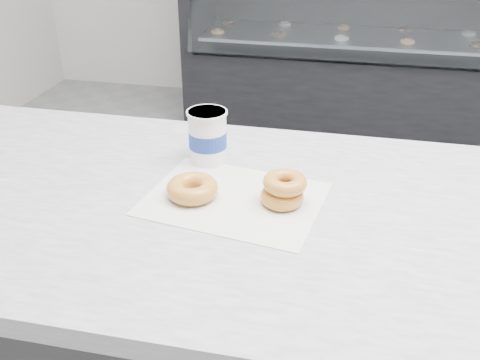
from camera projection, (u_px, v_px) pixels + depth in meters
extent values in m
plane|color=gray|center=(356.00, 340.00, 1.94)|extent=(5.00, 5.00, 0.00)
cube|color=silver|center=(398.00, 231.00, 1.00)|extent=(3.06, 0.76, 0.04)
cube|color=black|center=(368.00, 87.00, 3.62)|extent=(2.40, 0.70, 0.50)
cube|color=silver|center=(374.00, 38.00, 3.46)|extent=(2.20, 0.55, 0.02)
cube|color=silver|center=(234.00, 199.00, 1.06)|extent=(0.38, 0.31, 0.00)
torus|color=#E3923E|center=(192.00, 189.00, 1.06)|extent=(0.11, 0.11, 0.04)
torus|color=#E3923E|center=(282.00, 196.00, 1.04)|extent=(0.09, 0.09, 0.03)
torus|color=#E3923E|center=(285.00, 183.00, 1.03)|extent=(0.12, 0.12, 0.03)
cylinder|color=white|center=(208.00, 137.00, 1.18)|extent=(0.09, 0.09, 0.12)
cylinder|color=white|center=(207.00, 113.00, 1.16)|extent=(0.09, 0.09, 0.01)
cylinder|color=navy|center=(208.00, 139.00, 1.19)|extent=(0.10, 0.10, 0.04)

